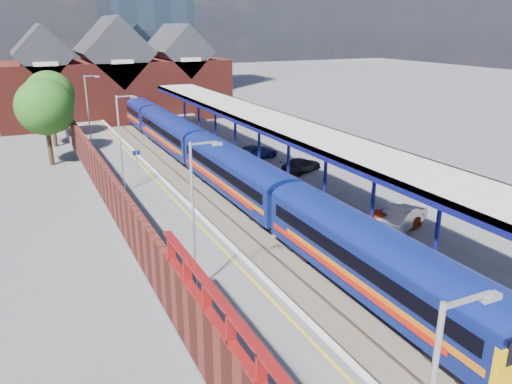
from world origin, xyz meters
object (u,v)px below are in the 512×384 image
at_px(parked_car_dark, 301,165).
at_px(parked_car_silver, 403,216).
at_px(train, 199,148).
at_px(lamp_post_c, 122,138).
at_px(platform_sign, 137,160).
at_px(parked_car_blue, 256,152).
at_px(parked_car_red, 391,218).
at_px(lamp_post_b, 196,209).
at_px(lamp_post_d, 89,106).

bearing_deg(parked_car_dark, parked_car_silver, 155.08).
xyz_separation_m(train, parked_car_silver, (5.74, -20.18, -0.42)).
xyz_separation_m(parked_car_silver, parked_car_dark, (0.58, 12.94, -0.11)).
height_order(lamp_post_c, parked_car_silver, lamp_post_c).
xyz_separation_m(platform_sign, parked_car_blue, (11.42, 2.55, -1.11)).
bearing_deg(parked_car_red, parked_car_silver, -94.39).
height_order(platform_sign, parked_car_blue, platform_sign).
xyz_separation_m(parked_car_dark, parked_car_blue, (-1.40, 5.76, -0.01)).
height_order(parked_car_red, parked_car_dark, parked_car_red).
relative_size(lamp_post_c, parked_car_dark, 1.73).
bearing_deg(platform_sign, parked_car_dark, -14.07).
bearing_deg(lamp_post_b, lamp_post_c, 90.00).
xyz_separation_m(lamp_post_c, lamp_post_d, (0.00, 16.00, 0.00)).
relative_size(lamp_post_c, parked_car_red, 1.81).
bearing_deg(parked_car_blue, parked_car_silver, 179.33).
bearing_deg(train, parked_car_dark, -48.87).
bearing_deg(platform_sign, lamp_post_d, 95.56).
bearing_deg(parked_car_blue, lamp_post_d, 44.97).
bearing_deg(train, parked_car_silver, -74.11).
xyz_separation_m(lamp_post_c, platform_sign, (1.36, 2.00, -2.30)).
distance_m(parked_car_silver, parked_car_blue, 18.72).
xyz_separation_m(parked_car_red, parked_car_dark, (1.38, 12.82, -0.07)).
height_order(lamp_post_c, platform_sign, lamp_post_c).
height_order(lamp_post_c, parked_car_blue, lamp_post_c).
bearing_deg(lamp_post_c, lamp_post_b, -90.00).
bearing_deg(parked_car_red, parked_car_blue, 4.24).
distance_m(lamp_post_b, platform_sign, 18.20).
height_order(lamp_post_b, lamp_post_c, same).
height_order(train, parked_car_dark, train).
distance_m(lamp_post_d, parked_car_red, 32.81).
height_order(train, lamp_post_c, lamp_post_c).
distance_m(lamp_post_d, platform_sign, 14.25).
height_order(lamp_post_d, parked_car_red, lamp_post_d).
bearing_deg(platform_sign, parked_car_silver, -52.86).
bearing_deg(lamp_post_b, parked_car_silver, 7.74).
height_order(train, lamp_post_b, lamp_post_b).
xyz_separation_m(lamp_post_c, parked_car_dark, (14.17, -1.21, -3.40)).
bearing_deg(lamp_post_b, platform_sign, 85.67).
xyz_separation_m(lamp_post_c, parked_car_red, (12.79, -14.03, -3.34)).
bearing_deg(lamp_post_c, platform_sign, 55.74).
bearing_deg(parked_car_silver, platform_sign, 12.11).
distance_m(train, lamp_post_d, 13.02).
bearing_deg(parked_car_dark, lamp_post_c, 62.75).
bearing_deg(parked_car_dark, parked_car_blue, -8.76).
height_order(lamp_post_b, platform_sign, lamp_post_b).
distance_m(lamp_post_b, parked_car_dark, 20.77).
bearing_deg(platform_sign, parked_car_red, -54.51).
bearing_deg(parked_car_silver, parked_car_dark, -27.58).
height_order(train, parked_car_blue, train).
distance_m(parked_car_red, parked_car_silver, 0.82).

